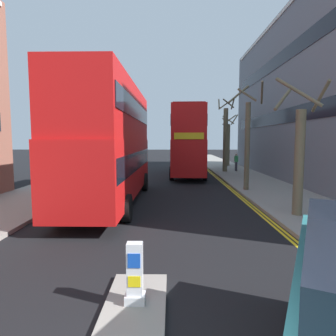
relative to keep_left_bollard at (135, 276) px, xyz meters
The scene contains 13 objects.
sidewalk_right 14.21m from the keep_left_bollard, 62.76° to the left, with size 4.00×80.00×0.14m, color gray.
sidewalk_left 14.21m from the keep_left_bollard, 117.24° to the left, with size 4.00×80.00×0.14m, color gray.
kerb_line_outer 11.52m from the keep_left_bollard, 67.51° to the left, with size 0.10×56.00×0.01m, color yellow.
kerb_line_inner 11.46m from the keep_left_bollard, 68.25° to the left, with size 0.10×56.00×0.01m, color yellow.
traffic_island 0.56m from the keep_left_bollard, 90.00° to the left, with size 1.10×2.20×0.10m, color gray.
keep_left_bollard is the anchor object (origin of this frame).
double_decker_bus_away 9.43m from the keep_left_bollard, 104.09° to the left, with size 2.85×10.83×5.64m.
double_decker_bus_oncoming 20.19m from the keep_left_bollard, 84.10° to the left, with size 3.14×10.90×5.64m.
pedestrian_far 23.01m from the keep_left_bollard, 73.07° to the left, with size 0.34×0.22×1.62m.
street_tree_near 22.57m from the keep_left_bollard, 75.53° to the left, with size 1.72×1.69×6.83m.
street_tree_mid 13.05m from the keep_left_bollard, 66.94° to the left, with size 2.10×2.09×6.16m.
street_tree_far 8.41m from the keep_left_bollard, 47.84° to the left, with size 1.91×2.18×5.15m.
street_tree_distant 28.64m from the keep_left_bollard, 75.74° to the left, with size 1.78×1.83×5.75m.
Camera 1 is at (0.65, -1.57, 3.02)m, focal length 30.89 mm.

